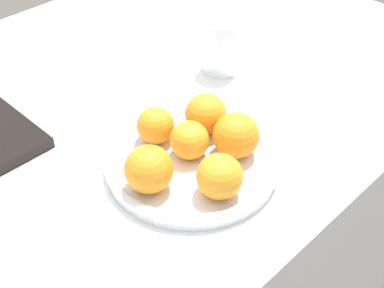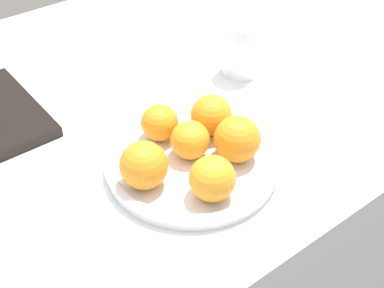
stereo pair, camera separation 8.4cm
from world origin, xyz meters
TOP-DOWN VIEW (x-y plane):
  - table at (0.00, 0.00)m, footprint 1.46×0.93m
  - fruit_platter at (-0.05, -0.24)m, footprint 0.28×0.28m
  - orange_0 at (-0.05, -0.23)m, footprint 0.06×0.06m
  - orange_1 at (-0.06, -0.16)m, footprint 0.06×0.06m
  - orange_2 at (0.01, -0.28)m, footprint 0.08×0.08m
  - orange_3 at (-0.15, -0.24)m, footprint 0.07×0.07m
  - orange_4 at (-0.08, -0.32)m, footprint 0.07×0.07m
  - orange_5 at (0.02, -0.20)m, footprint 0.07×0.07m
  - water_glass at (0.21, -0.07)m, footprint 0.08×0.08m

SIDE VIEW (x-z plane):
  - table at x=0.00m, z-range 0.00..0.76m
  - fruit_platter at x=-0.05m, z-range 0.76..0.79m
  - orange_1 at x=-0.06m, z-range 0.78..0.84m
  - orange_0 at x=-0.05m, z-range 0.78..0.84m
  - orange_4 at x=-0.08m, z-range 0.78..0.85m
  - orange_5 at x=0.02m, z-range 0.78..0.85m
  - water_glass at x=0.21m, z-range 0.76..0.87m
  - orange_3 at x=-0.15m, z-range 0.78..0.85m
  - orange_2 at x=0.01m, z-range 0.78..0.86m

